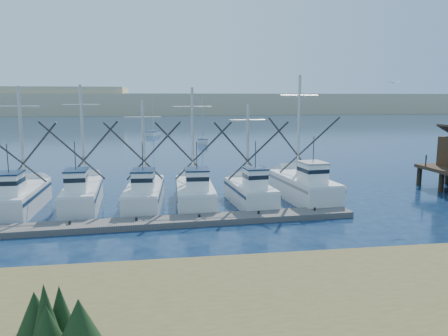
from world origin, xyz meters
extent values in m
plane|color=#0D1B39|center=(0.00, 0.00, 0.00)|extent=(500.00, 500.00, 0.00)
cube|color=#5D5753|center=(-6.92, 5.38, 0.19)|extent=(28.88, 3.50, 0.38)
cube|color=tan|center=(0.00, 210.00, 5.00)|extent=(360.00, 60.00, 10.00)
cube|color=silver|center=(-15.26, 10.57, 0.77)|extent=(2.52, 7.85, 1.54)
cube|color=white|center=(-15.26, 8.56, 2.29)|extent=(1.46, 1.91, 1.50)
cylinder|color=#B7B2A8|center=(-15.26, 11.91, 5.21)|extent=(0.22, 0.22, 7.33)
cube|color=silver|center=(-11.00, 10.71, 0.81)|extent=(2.79, 8.24, 1.62)
cube|color=white|center=(-11.00, 8.63, 2.37)|extent=(1.47, 2.05, 1.50)
cylinder|color=#B7B2A8|center=(-11.00, 12.09, 5.30)|extent=(0.22, 0.22, 7.36)
cube|color=silver|center=(-6.53, 10.81, 0.74)|extent=(3.03, 8.49, 1.48)
cube|color=white|center=(-6.53, 8.68, 2.23)|extent=(1.58, 2.12, 1.50)
cylinder|color=#B7B2A8|center=(-6.53, 12.24, 4.66)|extent=(0.22, 0.22, 6.35)
cube|color=silver|center=(-2.78, 10.56, 0.74)|extent=(2.93, 7.91, 1.48)
cube|color=white|center=(-2.78, 8.55, 2.23)|extent=(1.62, 1.96, 1.50)
cylinder|color=#B7B2A8|center=(-2.78, 11.90, 5.14)|extent=(0.22, 0.22, 7.33)
cube|color=silver|center=(1.36, 9.84, 0.75)|extent=(3.01, 6.59, 1.50)
cube|color=white|center=(1.36, 8.21, 2.25)|extent=(1.56, 1.68, 1.50)
cylinder|color=#B7B2A8|center=(1.36, 10.94, 4.52)|extent=(0.22, 0.22, 6.05)
cube|color=silver|center=(5.81, 10.74, 0.88)|extent=(3.63, 8.45, 1.76)
cube|color=white|center=(5.81, 8.64, 2.51)|extent=(1.82, 2.16, 1.50)
cylinder|color=#B7B2A8|center=(5.81, 12.14, 5.78)|extent=(0.22, 0.22, 8.05)
cube|color=silver|center=(2.60, 55.47, 0.45)|extent=(2.00, 5.25, 0.90)
cylinder|color=#B7B2A8|center=(2.60, 55.77, 4.50)|extent=(0.12, 0.12, 7.20)
cube|color=silver|center=(-6.14, 73.86, 0.45)|extent=(3.20, 5.80, 0.90)
cylinder|color=#B7B2A8|center=(-6.14, 74.16, 4.50)|extent=(0.12, 0.12, 7.20)
sphere|color=white|center=(12.13, 9.24, 9.18)|extent=(0.18, 0.18, 0.18)
cube|color=white|center=(11.86, 9.24, 9.20)|extent=(0.45, 0.11, 0.12)
cube|color=white|center=(12.40, 9.24, 9.20)|extent=(0.45, 0.11, 0.12)
camera|label=1|loc=(-5.57, -21.71, 8.02)|focal=35.00mm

